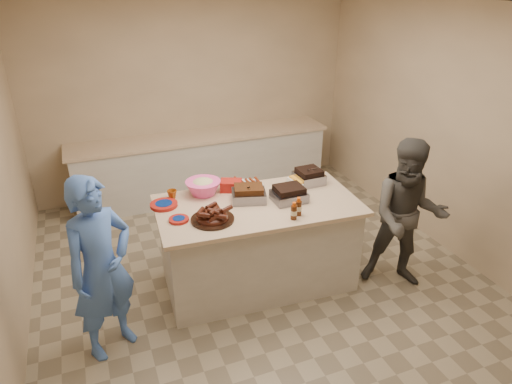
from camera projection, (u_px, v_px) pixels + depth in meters
name	position (u px, v px, depth m)	size (l,w,h in m)	color
room	(260.00, 278.00, 4.84)	(4.50, 5.00, 2.70)	tan
back_counter	(203.00, 165.00, 6.49)	(3.60, 0.64, 0.90)	beige
island	(258.00, 281.00, 4.80)	(1.94, 1.02, 0.92)	beige
rib_platter	(213.00, 220.00, 4.10)	(0.39, 0.39, 0.16)	#46170C
pulled_pork_tray	(249.00, 201.00, 4.45)	(0.33, 0.25, 0.10)	#47230F
brisket_tray	(289.00, 201.00, 4.45)	(0.31, 0.26, 0.09)	black
roasting_pan	(309.00, 183.00, 4.82)	(0.27, 0.27, 0.11)	gray
coleslaw_bowl	(204.00, 194.00, 4.58)	(0.35, 0.35, 0.24)	#FF4EA4
sausage_plate	(248.00, 186.00, 4.75)	(0.32, 0.32, 0.05)	silver
mac_cheese_dish	(306.00, 184.00, 4.80)	(0.33, 0.24, 0.09)	#FFAD26
bbq_bottle_a	(294.00, 219.00, 4.12)	(0.06, 0.06, 0.17)	#421E0B
bbq_bottle_b	(298.00, 215.00, 4.19)	(0.06, 0.06, 0.18)	#421E0B
mustard_bottle	(242.00, 197.00, 4.52)	(0.04, 0.04, 0.11)	#E2A600
sauce_bowl	(247.00, 196.00, 4.53)	(0.14, 0.04, 0.14)	silver
plate_stack_large	(164.00, 206.00, 4.34)	(0.26, 0.26, 0.03)	maroon
plate_stack_small	(179.00, 221.00, 4.09)	(0.18, 0.18, 0.03)	maroon
plastic_cup	(173.00, 199.00, 4.49)	(0.10, 0.09, 0.10)	#90440D
basket_stack	(231.00, 190.00, 4.66)	(0.21, 0.16, 0.11)	maroon
guest_blue	(115.00, 344.00, 3.98)	(0.58, 1.60, 0.38)	#4975D1
guest_gray	(397.00, 281.00, 4.80)	(0.76, 1.56, 0.59)	#4C4944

